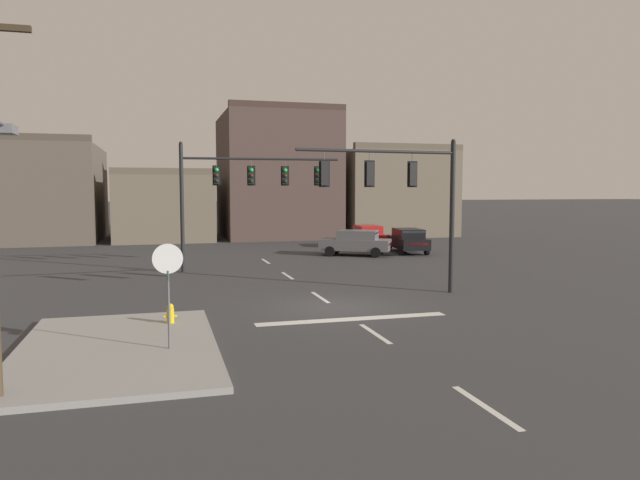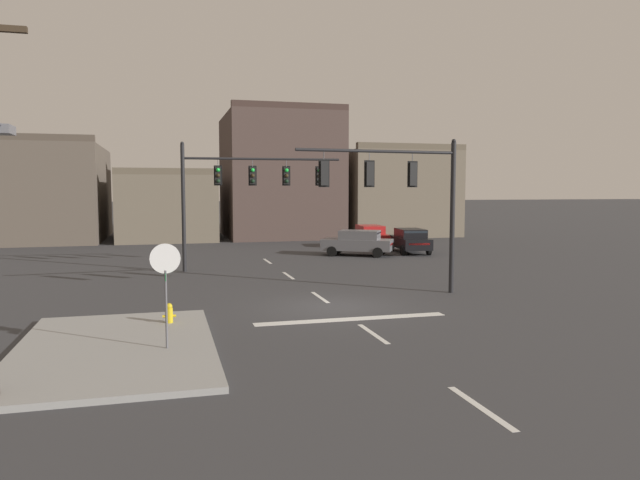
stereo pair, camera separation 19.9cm
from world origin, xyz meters
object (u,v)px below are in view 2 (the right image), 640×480
Objects in this scene: signal_mast_near_side at (403,187)px; car_lot_farside at (410,240)px; car_lot_nearside at (370,236)px; fire_hydrant at (169,317)px; stop_sign at (165,271)px; signal_mast_far_side at (240,184)px; car_lot_middle at (358,242)px.

car_lot_farside is (6.66, 14.49, -3.41)m from signal_mast_near_side.
fire_hydrant is (-14.29, -21.69, -0.53)m from car_lot_nearside.
fire_hydrant is (0.08, 2.94, -1.82)m from stop_sign.
signal_mast_far_side is 1.73× the size of car_lot_middle.
car_lot_nearside is 6.07× the size of fire_hydrant.
car_lot_farside is at bearing 52.74° from stop_sign.
signal_mast_near_side reaches higher than car_lot_middle.
car_lot_middle is 3.88m from car_lot_farside.
car_lot_farside is 6.15× the size of fire_hydrant.
car_lot_nearside is at bearing 56.62° from fire_hydrant.
signal_mast_far_side is at bearing -155.18° from car_lot_farside.
stop_sign is 23.33m from car_lot_middle.
car_lot_nearside is 0.99× the size of car_lot_farside.
car_lot_nearside is at bearing 41.93° from signal_mast_far_side.
car_lot_nearside is at bearing 61.45° from car_lot_middle.
signal_mast_near_side reaches higher than stop_sign.
car_lot_middle is 6.29× the size of fire_hydrant.
car_lot_middle reaches higher than fire_hydrant.
fire_hydrant is at bearing -124.59° from car_lot_middle.
car_lot_farside is 23.62m from fire_hydrant.
stop_sign is at bearing -91.63° from fire_hydrant.
signal_mast_far_side is 1.79× the size of car_lot_nearside.
car_lot_nearside is 25.98m from fire_hydrant.
fire_hydrant is at bearing -160.27° from signal_mast_near_side.
stop_sign is at bearing -120.26° from car_lot_nearside.
car_lot_farside is (15.71, 20.65, -1.29)m from stop_sign.
stop_sign is at bearing -127.26° from car_lot_farside.
signal_mast_near_side is 8.90× the size of fire_hydrant.
signal_mast_near_side is 11.15m from stop_sign.
signal_mast_far_side is 14.64m from car_lot_nearside.
signal_mast_near_side is at bearing 34.23° from stop_sign.
stop_sign is 0.62× the size of car_lot_nearside.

